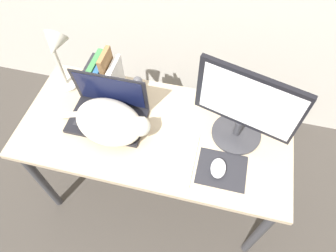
{
  "coord_description": "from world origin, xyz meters",
  "views": [
    {
      "loc": [
        0.25,
        -0.46,
        1.91
      ],
      "look_at": [
        0.07,
        0.28,
        0.8
      ],
      "focal_mm": 32.0,
      "sensor_mm": 36.0,
      "label": 1
    }
  ],
  "objects_px": {
    "external_monitor": "(245,108)",
    "computer_mouse": "(218,168)",
    "laptop": "(108,111)",
    "desk_lamp": "(57,53)",
    "cat": "(111,122)",
    "book_row": "(104,76)",
    "webcam": "(138,82)",
    "notepad": "(175,156)"
  },
  "relations": [
    {
      "from": "external_monitor",
      "to": "webcam",
      "type": "bearing_deg",
      "value": 162.21
    },
    {
      "from": "cat",
      "to": "webcam",
      "type": "relative_size",
      "value": 6.03
    },
    {
      "from": "desk_lamp",
      "to": "webcam",
      "type": "bearing_deg",
      "value": 15.51
    },
    {
      "from": "external_monitor",
      "to": "webcam",
      "type": "distance_m",
      "value": 0.59
    },
    {
      "from": "notepad",
      "to": "desk_lamp",
      "type": "bearing_deg",
      "value": 157.3
    },
    {
      "from": "cat",
      "to": "external_monitor",
      "type": "bearing_deg",
      "value": 10.84
    },
    {
      "from": "computer_mouse",
      "to": "notepad",
      "type": "relative_size",
      "value": 0.36
    },
    {
      "from": "laptop",
      "to": "webcam",
      "type": "height_order",
      "value": "laptop"
    },
    {
      "from": "book_row",
      "to": "desk_lamp",
      "type": "bearing_deg",
      "value": -166.21
    },
    {
      "from": "cat",
      "to": "external_monitor",
      "type": "height_order",
      "value": "external_monitor"
    },
    {
      "from": "desk_lamp",
      "to": "webcam",
      "type": "height_order",
      "value": "desk_lamp"
    },
    {
      "from": "cat",
      "to": "desk_lamp",
      "type": "bearing_deg",
      "value": 147.84
    },
    {
      "from": "laptop",
      "to": "book_row",
      "type": "relative_size",
      "value": 1.45
    },
    {
      "from": "computer_mouse",
      "to": "webcam",
      "type": "height_order",
      "value": "webcam"
    },
    {
      "from": "notepad",
      "to": "webcam",
      "type": "relative_size",
      "value": 3.59
    },
    {
      "from": "laptop",
      "to": "cat",
      "type": "xyz_separation_m",
      "value": [
        0.04,
        -0.07,
        0.02
      ]
    },
    {
      "from": "external_monitor",
      "to": "book_row",
      "type": "xyz_separation_m",
      "value": [
        -0.7,
        0.12,
        -0.1
      ]
    },
    {
      "from": "book_row",
      "to": "external_monitor",
      "type": "bearing_deg",
      "value": -10.12
    },
    {
      "from": "book_row",
      "to": "laptop",
      "type": "bearing_deg",
      "value": -66.88
    },
    {
      "from": "laptop",
      "to": "webcam",
      "type": "xyz_separation_m",
      "value": [
        0.08,
        0.22,
        0.0
      ]
    },
    {
      "from": "cat",
      "to": "external_monitor",
      "type": "distance_m",
      "value": 0.61
    },
    {
      "from": "computer_mouse",
      "to": "book_row",
      "type": "distance_m",
      "value": 0.73
    },
    {
      "from": "laptop",
      "to": "desk_lamp",
      "type": "xyz_separation_m",
      "value": [
        -0.26,
        0.12,
        0.21
      ]
    },
    {
      "from": "notepad",
      "to": "external_monitor",
      "type": "bearing_deg",
      "value": 35.72
    },
    {
      "from": "cat",
      "to": "desk_lamp",
      "type": "distance_m",
      "value": 0.4
    },
    {
      "from": "computer_mouse",
      "to": "desk_lamp",
      "type": "distance_m",
      "value": 0.91
    },
    {
      "from": "laptop",
      "to": "cat",
      "type": "height_order",
      "value": "laptop"
    },
    {
      "from": "external_monitor",
      "to": "computer_mouse",
      "type": "distance_m",
      "value": 0.29
    },
    {
      "from": "external_monitor",
      "to": "book_row",
      "type": "relative_size",
      "value": 1.73
    },
    {
      "from": "laptop",
      "to": "notepad",
      "type": "relative_size",
      "value": 1.33
    },
    {
      "from": "computer_mouse",
      "to": "book_row",
      "type": "xyz_separation_m",
      "value": [
        -0.64,
        0.33,
        0.09
      ]
    },
    {
      "from": "cat",
      "to": "book_row",
      "type": "bearing_deg",
      "value": 115.44
    },
    {
      "from": "computer_mouse",
      "to": "desk_lamp",
      "type": "xyz_separation_m",
      "value": [
        -0.83,
        0.29,
        0.24
      ]
    },
    {
      "from": "laptop",
      "to": "webcam",
      "type": "distance_m",
      "value": 0.24
    },
    {
      "from": "external_monitor",
      "to": "computer_mouse",
      "type": "bearing_deg",
      "value": -105.4
    },
    {
      "from": "laptop",
      "to": "desk_lamp",
      "type": "height_order",
      "value": "desk_lamp"
    },
    {
      "from": "laptop",
      "to": "external_monitor",
      "type": "relative_size",
      "value": 0.84
    },
    {
      "from": "desk_lamp",
      "to": "webcam",
      "type": "distance_m",
      "value": 0.41
    },
    {
      "from": "notepad",
      "to": "computer_mouse",
      "type": "bearing_deg",
      "value": -6.5
    },
    {
      "from": "cat",
      "to": "book_row",
      "type": "relative_size",
      "value": 1.84
    },
    {
      "from": "cat",
      "to": "book_row",
      "type": "height_order",
      "value": "book_row"
    },
    {
      "from": "cat",
      "to": "webcam",
      "type": "xyz_separation_m",
      "value": [
        0.04,
        0.29,
        -0.02
      ]
    }
  ]
}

